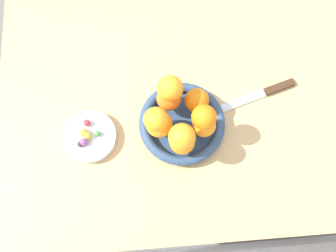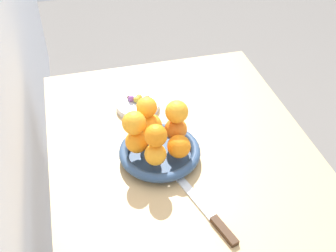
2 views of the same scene
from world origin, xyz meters
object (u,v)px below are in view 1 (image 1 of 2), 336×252
object	(u,v)px
fruit_bowl	(182,123)
orange_6	(156,119)
candy_ball_0	(84,132)
orange_0	(169,99)
orange_7	(206,117)
candy_dish	(90,137)
candy_ball_2	(97,134)
orange_8	(182,137)
orange_2	(182,142)
candy_ball_5	(80,144)
orange_5	(170,88)
dining_table	(193,110)
orange_1	(159,124)
orange_4	(197,100)
candy_ball_6	(87,123)
orange_3	(204,125)
candy_ball_3	(88,136)
candy_ball_4	(85,134)
knife	(259,95)
candy_ball_1	(84,142)

from	to	relation	value
fruit_bowl	orange_6	size ratio (longest dim) A/B	3.91
fruit_bowl	candy_ball_0	distance (m)	0.26
orange_0	orange_7	size ratio (longest dim) A/B	1.07
candy_dish	orange_7	bearing A→B (deg)	178.87
candy_ball_2	orange_8	bearing A→B (deg)	166.03
orange_2	candy_ball_5	world-z (taller)	orange_2
fruit_bowl	orange_5	distance (m)	0.13
dining_table	orange_1	distance (m)	0.21
orange_8	candy_ball_5	size ratio (longest dim) A/B	4.26
candy_ball_2	candy_dish	bearing A→B (deg)	4.20
orange_4	candy_ball_6	bearing A→B (deg)	4.89
candy_dish	orange_7	xyz separation A→B (m)	(-0.30, 0.01, 0.12)
orange_8	candy_ball_2	xyz separation A→B (m)	(0.21, -0.05, -0.11)
orange_2	orange_3	distance (m)	0.07
orange_4	candy_ball_5	bearing A→B (deg)	14.73
orange_8	orange_2	bearing A→B (deg)	-134.66
orange_0	orange_8	xyz separation A→B (m)	(-0.02, 0.12, 0.06)
candy_ball_3	candy_ball_4	distance (m)	0.01
candy_ball_4	dining_table	bearing A→B (deg)	-164.23
candy_ball_2	candy_ball_6	bearing A→B (deg)	-48.75
orange_5	fruit_bowl	bearing A→B (deg)	116.74
orange_3	knife	distance (m)	0.21
dining_table	orange_4	xyz separation A→B (m)	(0.01, 0.03, 0.16)
orange_1	candy_ball_6	distance (m)	0.20
candy_ball_0	candy_ball_2	bearing A→B (deg)	172.12
dining_table	orange_3	size ratio (longest dim) A/B	18.60
candy_dish	knife	world-z (taller)	candy_dish
fruit_bowl	candy_ball_6	distance (m)	0.25
orange_1	knife	bearing A→B (deg)	-163.53
orange_4	dining_table	bearing A→B (deg)	-101.09
orange_7	candy_ball_3	xyz separation A→B (m)	(0.30, -0.00, -0.10)
orange_2	orange_6	bearing A→B (deg)	-35.24
orange_0	candy_ball_2	world-z (taller)	orange_0
dining_table	fruit_bowl	distance (m)	0.14
orange_2	orange_3	xyz separation A→B (m)	(-0.06, -0.04, -0.00)
orange_0	orange_1	xyz separation A→B (m)	(0.03, 0.07, 0.00)
dining_table	orange_6	world-z (taller)	orange_6
orange_1	orange_3	xyz separation A→B (m)	(-0.11, 0.01, -0.00)
orange_7	candy_ball_6	world-z (taller)	orange_7
orange_4	candy_ball_5	world-z (taller)	orange_4
candy_ball_4	orange_0	bearing A→B (deg)	-163.36
orange_3	orange_8	bearing A→B (deg)	33.70
orange_8	candy_ball_3	size ratio (longest dim) A/B	3.14
dining_table	knife	size ratio (longest dim) A/B	4.31
candy_ball_1	candy_ball_4	size ratio (longest dim) A/B	1.10
candy_dish	candy_ball_6	distance (m)	0.04
orange_3	candy_ball_1	distance (m)	0.31
orange_2	candy_ball_2	bearing A→B (deg)	-12.77
candy_ball_2	knife	distance (m)	0.46
orange_4	candy_ball_4	distance (m)	0.30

